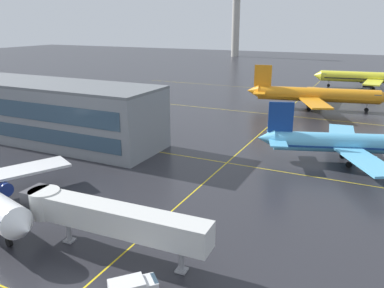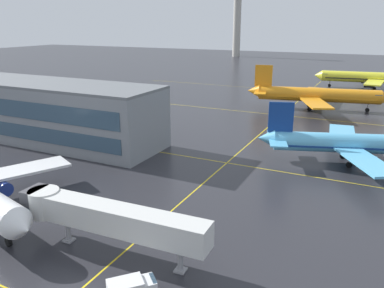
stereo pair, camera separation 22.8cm
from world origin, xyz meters
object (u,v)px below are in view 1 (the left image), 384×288
object	(u,v)px
jet_bridge	(99,215)
control_tower	(236,18)
airliner_third_row	(315,95)
airliner_second_row	(355,143)
airliner_far_left_stand	(369,77)

from	to	relation	value
jet_bridge	control_tower	distance (m)	246.78
airliner_third_row	control_tower	distance (m)	174.25
airliner_second_row	airliner_third_row	xyz separation A→B (m)	(-13.10, 41.51, 0.49)
control_tower	airliner_far_left_stand	bearing A→B (deg)	-50.50
airliner_third_row	airliner_far_left_stand	xyz separation A→B (m)	(12.03, 44.42, 0.03)
airliner_second_row	control_tower	xyz separation A→B (m)	(-91.51, 195.64, 21.98)
airliner_far_left_stand	control_tower	world-z (taller)	control_tower
jet_bridge	control_tower	xyz separation A→B (m)	(-69.45, 235.83, 21.45)
airliner_second_row	control_tower	bearing A→B (deg)	115.07
airliner_second_row	airliner_third_row	size ratio (longest dim) A/B	0.86
airliner_far_left_stand	jet_bridge	bearing A→B (deg)	-99.45
airliner_second_row	airliner_far_left_stand	distance (m)	85.94
airliner_far_left_stand	jet_bridge	world-z (taller)	airliner_far_left_stand
airliner_third_row	airliner_far_left_stand	size ratio (longest dim) A/B	0.99
airliner_far_left_stand	control_tower	bearing A→B (deg)	129.50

